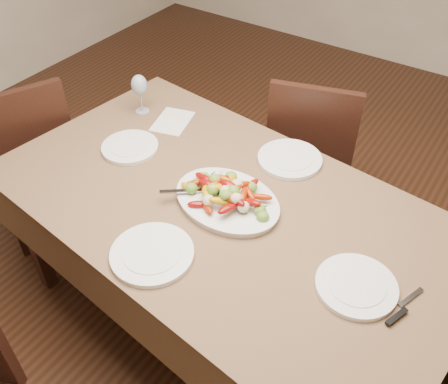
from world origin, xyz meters
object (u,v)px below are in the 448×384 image
object	(u,v)px
dining_table	(224,268)
plate_far	(290,159)
plate_left	(130,147)
plate_right	(356,286)
serving_platter	(227,202)
wine_glass	(140,93)
chair_far	(312,150)
plate_near	(152,254)
chair_left	(28,156)

from	to	relation	value
dining_table	plate_far	distance (m)	0.55
plate_left	plate_right	xyz separation A→B (m)	(1.11, -0.15, 0.00)
dining_table	plate_left	size ratio (longest dim) A/B	7.50
serving_platter	wine_glass	bearing A→B (deg)	155.77
chair_far	plate_right	size ratio (longest dim) A/B	3.60
chair_far	wine_glass	size ratio (longest dim) A/B	4.64
serving_platter	plate_near	size ratio (longest dim) A/B	1.46
dining_table	serving_platter	world-z (taller)	serving_platter
chair_left	chair_far	bearing A→B (deg)	149.53
chair_far	chair_left	world-z (taller)	same
chair_left	plate_far	distance (m)	1.39
plate_near	chair_left	bearing A→B (deg)	163.67
chair_left	dining_table	bearing A→B (deg)	114.13
dining_table	plate_left	xyz separation A→B (m)	(-0.53, 0.06, 0.39)
dining_table	serving_platter	size ratio (longest dim) A/B	4.37
chair_left	plate_far	world-z (taller)	chair_left
chair_left	serving_platter	distance (m)	1.27
dining_table	plate_right	world-z (taller)	plate_right
plate_far	plate_left	bearing A→B (deg)	-152.99
chair_left	plate_left	world-z (taller)	chair_left
chair_far	plate_far	size ratio (longest dim) A/B	3.51
chair_left	serving_platter	world-z (taller)	chair_left
plate_far	wine_glass	xyz separation A→B (m)	(-0.77, -0.06, 0.09)
dining_table	chair_far	size ratio (longest dim) A/B	1.94
dining_table	chair_left	size ratio (longest dim) A/B	1.94
plate_right	wine_glass	world-z (taller)	wine_glass
dining_table	serving_platter	distance (m)	0.39
wine_glass	plate_left	bearing A→B (deg)	-59.20
chair_left	serving_platter	xyz separation A→B (m)	(1.23, 0.02, 0.30)
chair_left	plate_far	xyz separation A→B (m)	(1.30, 0.39, 0.29)
serving_platter	plate_left	world-z (taller)	serving_platter
plate_near	wine_glass	bearing A→B (deg)	133.05
plate_far	plate_near	bearing A→B (deg)	-100.72
chair_far	plate_far	bearing A→B (deg)	84.74
chair_left	plate_left	xyz separation A→B (m)	(0.69, 0.08, 0.29)
plate_right	plate_far	size ratio (longest dim) A/B	0.97
dining_table	plate_near	distance (m)	0.53
dining_table	plate_far	world-z (taller)	plate_far
plate_left	plate_far	world-z (taller)	same
plate_far	plate_near	distance (m)	0.74
chair_left	plate_far	size ratio (longest dim) A/B	3.51
dining_table	plate_near	bearing A→B (deg)	-99.43
plate_near	plate_left	bearing A→B (deg)	138.82
serving_platter	plate_right	bearing A→B (deg)	-9.91
plate_right	plate_near	distance (m)	0.68
chair_far	plate_far	xyz separation A→B (m)	(0.10, -0.48, 0.29)
plate_left	plate_right	size ratio (longest dim) A/B	0.93
chair_far	plate_near	bearing A→B (deg)	71.34
plate_far	wine_glass	size ratio (longest dim) A/B	1.32
chair_far	plate_near	size ratio (longest dim) A/B	3.30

